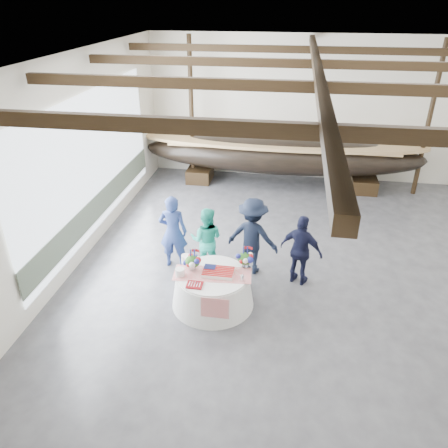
# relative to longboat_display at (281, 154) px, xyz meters

# --- Properties ---
(floor) EXTENTS (10.00, 12.00, 0.01)m
(floor) POSITION_rel_longboat_display_xyz_m (0.65, -5.10, -1.05)
(floor) COLOR #3D3D42
(floor) RESTS_ON ground
(wall_back) EXTENTS (10.00, 0.02, 4.50)m
(wall_back) POSITION_rel_longboat_display_xyz_m (0.65, 0.90, 1.20)
(wall_back) COLOR silver
(wall_back) RESTS_ON ground
(wall_left) EXTENTS (0.02, 12.00, 4.50)m
(wall_left) POSITION_rel_longboat_display_xyz_m (-4.35, -5.10, 1.20)
(wall_left) COLOR silver
(wall_left) RESTS_ON ground
(ceiling) EXTENTS (10.00, 12.00, 0.01)m
(ceiling) POSITION_rel_longboat_display_xyz_m (0.65, -5.10, 3.45)
(ceiling) COLOR white
(ceiling) RESTS_ON wall_back
(pavilion_structure) EXTENTS (9.80, 11.76, 4.50)m
(pavilion_structure) POSITION_rel_longboat_display_xyz_m (0.65, -4.24, 2.95)
(pavilion_structure) COLOR black
(pavilion_structure) RESTS_ON ground
(open_bay) EXTENTS (0.03, 7.00, 3.20)m
(open_bay) POSITION_rel_longboat_display_xyz_m (-4.29, -4.10, 0.78)
(open_bay) COLOR silver
(open_bay) RESTS_ON ground
(longboat_display) EXTENTS (8.77, 1.75, 1.64)m
(longboat_display) POSITION_rel_longboat_display_xyz_m (0.00, 0.00, 0.00)
(longboat_display) COLOR black
(longboat_display) RESTS_ON ground
(banquet_table) EXTENTS (1.64, 1.64, 0.71)m
(banquet_table) POSITION_rel_longboat_display_xyz_m (-1.02, -6.35, -0.70)
(banquet_table) COLOR white
(banquet_table) RESTS_ON ground
(tabletop_items) EXTENTS (1.55, 1.04, 0.40)m
(tabletop_items) POSITION_rel_longboat_display_xyz_m (-1.01, -6.20, -0.20)
(tabletop_items) COLOR red
(tabletop_items) RESTS_ON banquet_table
(guest_woman_blue) EXTENTS (0.65, 0.45, 1.73)m
(guest_woman_blue) POSITION_rel_longboat_display_xyz_m (-2.14, -5.10, -0.19)
(guest_woman_blue) COLOR navy
(guest_woman_blue) RESTS_ON ground
(guest_woman_teal) EXTENTS (0.73, 0.57, 1.51)m
(guest_woman_teal) POSITION_rel_longboat_display_xyz_m (-1.38, -5.13, -0.30)
(guest_woman_teal) COLOR #22B398
(guest_woman_teal) RESTS_ON ground
(guest_man_left) EXTENTS (1.25, 0.89, 1.76)m
(guest_man_left) POSITION_rel_longboat_display_xyz_m (-0.38, -5.05, -0.17)
(guest_man_left) COLOR black
(guest_man_left) RESTS_ON ground
(guest_man_right) EXTENTS (1.01, 0.72, 1.59)m
(guest_man_right) POSITION_rel_longboat_display_xyz_m (0.67, -5.33, -0.26)
(guest_man_right) COLOR black
(guest_man_right) RESTS_ON ground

